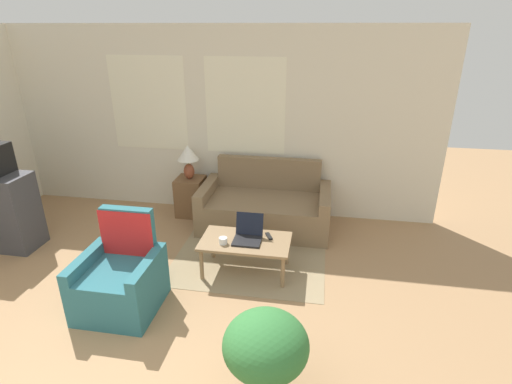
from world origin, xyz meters
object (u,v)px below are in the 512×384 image
object	(u,v)px
armchair	(122,280)
table_lamp	(188,156)
laptop	(248,234)
cup_navy	(223,241)
potted_plant	(266,349)
tv_remote	(269,236)
coffee_table	(245,244)
couch	(265,208)

from	to	relation	value
armchair	table_lamp	xyz separation A→B (m)	(0.01, 2.10, 0.60)
laptop	cup_navy	world-z (taller)	laptop
potted_plant	tv_remote	bearing A→B (deg)	97.28
coffee_table	couch	bearing A→B (deg)	87.48
armchair	cup_navy	bearing A→B (deg)	37.92
couch	potted_plant	world-z (taller)	couch
armchair	cup_navy	xyz separation A→B (m)	(0.85, 0.66, 0.15)
armchair	laptop	world-z (taller)	armchair
cup_navy	tv_remote	xyz separation A→B (m)	(0.47, 0.23, -0.03)
cup_navy	table_lamp	bearing A→B (deg)	120.56
coffee_table	potted_plant	bearing A→B (deg)	-73.92
coffee_table	tv_remote	xyz separation A→B (m)	(0.24, 0.12, 0.05)
armchair	cup_navy	distance (m)	1.09
couch	tv_remote	size ratio (longest dim) A/B	11.17
coffee_table	laptop	size ratio (longest dim) A/B	3.06
armchair	potted_plant	xyz separation A→B (m)	(1.54, -0.83, 0.18)
laptop	potted_plant	world-z (taller)	potted_plant
couch	coffee_table	world-z (taller)	couch
table_lamp	potted_plant	bearing A→B (deg)	-62.40
armchair	table_lamp	distance (m)	2.18
table_lamp	tv_remote	bearing A→B (deg)	-42.59
table_lamp	tv_remote	distance (m)	1.84
table_lamp	laptop	bearing A→B (deg)	-49.79
coffee_table	tv_remote	bearing A→B (deg)	25.56
tv_remote	potted_plant	xyz separation A→B (m)	(0.22, -1.72, 0.06)
armchair	laptop	distance (m)	1.37
cup_navy	potted_plant	size ratio (longest dim) A/B	0.12
coffee_table	potted_plant	world-z (taller)	potted_plant
couch	cup_navy	bearing A→B (deg)	-102.23
couch	laptop	xyz separation A→B (m)	(-0.03, -1.12, 0.19)
armchair	table_lamp	bearing A→B (deg)	89.84
couch	coffee_table	xyz separation A→B (m)	(-0.05, -1.15, 0.09)
couch	table_lamp	distance (m)	1.29
cup_navy	potted_plant	world-z (taller)	potted_plant
tv_remote	laptop	bearing A→B (deg)	-158.21
cup_navy	potted_plant	xyz separation A→B (m)	(0.69, -1.50, 0.04)
couch	laptop	world-z (taller)	couch
armchair	potted_plant	size ratio (longest dim) A/B	1.28
laptop	cup_navy	xyz separation A→B (m)	(-0.25, -0.14, -0.02)
laptop	potted_plant	bearing A→B (deg)	-74.99
armchair	tv_remote	world-z (taller)	armchair
coffee_table	cup_navy	size ratio (longest dim) A/B	10.92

